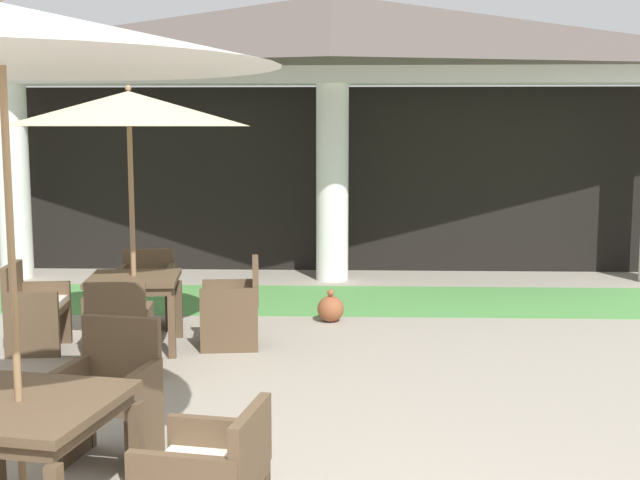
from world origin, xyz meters
TOP-DOWN VIEW (x-y plane):
  - background_pavilion at (0.00, 9.12)m, footprint 10.57×2.55m
  - lawn_strip at (0.00, 7.52)m, footprint 12.37×1.93m
  - patio_table_near_foreground at (-1.90, 5.08)m, footprint 0.98×0.98m
  - patio_umbrella_near_foreground at (-1.90, 5.08)m, footprint 2.37×2.37m
  - patio_chair_near_foreground_south at (-1.78, 4.10)m, footprint 0.59×0.56m
  - patio_chair_near_foreground_west at (-2.88, 4.96)m, footprint 0.60×0.66m
  - patio_chair_near_foreground_east at (-0.92, 5.20)m, footprint 0.64×0.61m
  - patio_chair_near_foreground_north at (-2.01, 6.05)m, footprint 0.66×0.64m
  - patio_table_mid_left at (-1.51, 1.19)m, footprint 1.14×1.14m
  - patio_umbrella_mid_left at (-1.51, 1.19)m, footprint 2.86×2.86m
  - patio_chair_mid_left_north at (-1.32, 2.24)m, footprint 0.65×0.59m
  - terracotta_urn at (0.04, 6.32)m, footprint 0.30×0.30m

SIDE VIEW (x-z plane):
  - lawn_strip at x=0.00m, z-range 0.00..0.01m
  - terracotta_urn at x=0.04m, z-range -0.04..0.34m
  - patio_chair_near_foreground_south at x=-1.78m, z-range -0.05..0.85m
  - patio_chair_near_foreground_east at x=-0.92m, z-range -0.04..0.86m
  - patio_chair_near_foreground_north at x=-2.01m, z-range 0.00..0.83m
  - patio_chair_near_foreground_west at x=-2.88m, z-range -0.02..0.86m
  - patio_chair_mid_left_north at x=-1.32m, z-range -0.04..0.90m
  - patio_table_near_foreground at x=-1.90m, z-range 0.26..1.01m
  - patio_table_mid_left at x=-1.51m, z-range 0.28..1.04m
  - patio_umbrella_near_foreground at x=-1.90m, z-range 1.07..3.69m
  - patio_umbrella_mid_left at x=-1.51m, z-range 1.21..4.11m
  - background_pavilion at x=0.00m, z-range 1.11..5.19m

